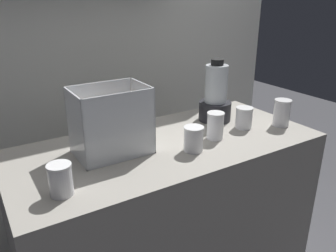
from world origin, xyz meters
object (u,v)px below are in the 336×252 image
object	(u,v)px
carrot_display_bin	(111,133)
juice_cup_carrot_middle	(215,127)
blender_pitcher	(215,97)
juice_cup_pomegranate_far_right	(282,114)
juice_cup_mango_far_left	(61,182)
juice_cup_carrot_left	(193,140)
juice_cup_pomegranate_right	(244,119)

from	to	relation	value
carrot_display_bin	juice_cup_carrot_middle	distance (m)	0.48
blender_pitcher	juice_cup_pomegranate_far_right	bearing A→B (deg)	-46.22
juice_cup_mango_far_left	juice_cup_pomegranate_far_right	world-z (taller)	juice_cup_pomegranate_far_right
juice_cup_carrot_middle	juice_cup_carrot_left	bearing A→B (deg)	-161.48
juice_cup_carrot_left	juice_cup_carrot_middle	xyz separation A→B (m)	(0.16, 0.05, 0.01)
carrot_display_bin	juice_cup_carrot_left	distance (m)	0.35
blender_pitcher	juice_cup_pomegranate_far_right	size ratio (longest dim) A/B	2.38
juice_cup_pomegranate_far_right	juice_cup_carrot_middle	bearing A→B (deg)	173.14
juice_cup_carrot_left	juice_cup_pomegranate_right	world-z (taller)	juice_cup_carrot_left
blender_pitcher	carrot_display_bin	bearing A→B (deg)	-172.54
blender_pitcher	juice_cup_pomegranate_right	distance (m)	0.19
juice_cup_carrot_middle	juice_cup_mango_far_left	bearing A→B (deg)	-172.31
juice_cup_mango_far_left	juice_cup_pomegranate_far_right	distance (m)	1.13
juice_cup_pomegranate_right	juice_cup_pomegranate_far_right	world-z (taller)	juice_cup_pomegranate_far_right
blender_pitcher	juice_cup_carrot_middle	world-z (taller)	blender_pitcher
blender_pitcher	juice_cup_pomegranate_right	world-z (taller)	blender_pitcher
juice_cup_pomegranate_right	blender_pitcher	bearing A→B (deg)	106.32
blender_pitcher	juice_cup_pomegranate_far_right	distance (m)	0.34
juice_cup_carrot_left	juice_cup_pomegranate_right	bearing A→B (deg)	12.70
juice_cup_carrot_middle	juice_cup_pomegranate_far_right	xyz separation A→B (m)	(0.39, -0.05, 0.00)
carrot_display_bin	juice_cup_pomegranate_far_right	world-z (taller)	carrot_display_bin
juice_cup_mango_far_left	juice_cup_pomegranate_far_right	xyz separation A→B (m)	(1.13, 0.05, 0.01)
juice_cup_carrot_left	juice_cup_carrot_middle	size ratio (longest dim) A/B	0.86
juice_cup_carrot_middle	juice_cup_pomegranate_far_right	distance (m)	0.39
juice_cup_carrot_left	juice_cup_pomegranate_far_right	world-z (taller)	juice_cup_pomegranate_far_right
juice_cup_mango_far_left	juice_cup_carrot_middle	distance (m)	0.74
blender_pitcher	juice_cup_pomegranate_right	xyz separation A→B (m)	(0.05, -0.17, -0.08)
blender_pitcher	juice_cup_carrot_left	xyz separation A→B (m)	(-0.32, -0.25, -0.07)
carrot_display_bin	blender_pitcher	bearing A→B (deg)	7.46
juice_cup_carrot_middle	juice_cup_pomegranate_right	size ratio (longest dim) A/B	1.18
carrot_display_bin	juice_cup_mango_far_left	xyz separation A→B (m)	(-0.27, -0.21, -0.04)
juice_cup_mango_far_left	juice_cup_pomegranate_right	distance (m)	0.95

